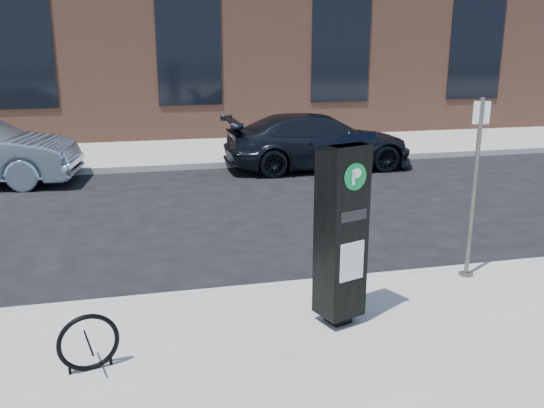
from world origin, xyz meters
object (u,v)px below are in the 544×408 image
object	(u,v)px
parking_kiosk	(341,228)
sign_pole	(474,190)
bike_rack	(88,343)
car_dark	(318,141)

from	to	relation	value
parking_kiosk	sign_pole	size ratio (longest dim) A/B	0.91
sign_pole	bike_rack	world-z (taller)	sign_pole
parking_kiosk	bike_rack	xyz separation A→B (m)	(-2.61, -0.39, -0.81)
sign_pole	car_dark	distance (m)	7.73
bike_rack	car_dark	distance (m)	10.32
sign_pole	car_dark	bearing A→B (deg)	100.77
bike_rack	sign_pole	bearing A→B (deg)	1.94
parking_kiosk	sign_pole	bearing A→B (deg)	3.78
parking_kiosk	bike_rack	size ratio (longest dim) A/B	3.70
parking_kiosk	car_dark	world-z (taller)	parking_kiosk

